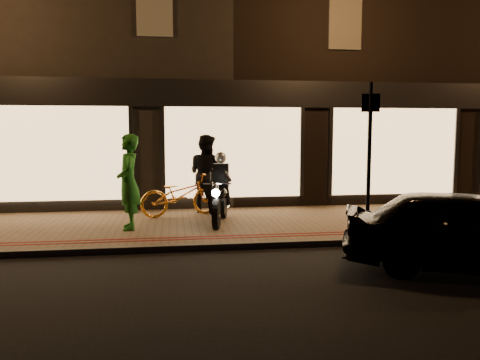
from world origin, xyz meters
The scene contains 11 objects.
ground centered at (0.00, 0.00, 0.00)m, with size 90.00×90.00×0.00m, color black.
sidewalk centered at (0.00, 2.00, 0.06)m, with size 50.00×4.00×0.12m, color brown.
kerb_stone centered at (0.00, 0.05, 0.06)m, with size 50.00×0.14×0.12m, color #59544C.
red_kerb_lines centered at (0.00, 0.55, 0.12)m, with size 50.00×0.26×0.01m.
building_row centered at (0.00, 8.99, 4.25)m, with size 48.00×10.11×8.50m.
motorcycle centered at (-0.56, 1.98, 0.73)m, with size 0.73×1.92×1.59m.
sign_post centered at (2.22, 0.39, 1.80)m, with size 0.35×0.12×3.00m.
bicycle_gold centered at (-1.43, 2.98, 0.64)m, with size 0.69×1.97×1.04m, color orange.
person_green centered at (-2.53, 1.59, 1.12)m, with size 0.73×0.48×2.00m, color #1F6C1C.
person_dark centered at (-0.78, 3.42, 1.10)m, with size 0.96×0.74×1.97m, color black.
parked_car centered at (2.91, -1.81, 0.65)m, with size 1.53×3.79×1.29m, color black.
Camera 1 is at (-1.62, -8.33, 2.18)m, focal length 35.00 mm.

